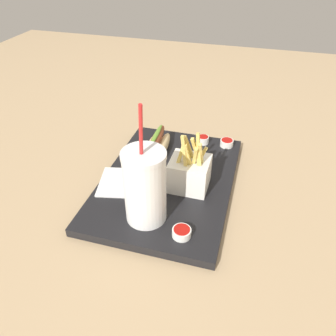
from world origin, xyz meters
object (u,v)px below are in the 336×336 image
Objects in this scene: soda_cup at (145,187)px; ketchup_cup_2 at (227,143)px; hot_dog_1 at (156,146)px; fries_basket at (190,172)px; napkin_stack at (127,182)px; ketchup_cup_3 at (203,139)px; ketchup_cup_1 at (182,232)px.

ketchup_cup_2 is (-0.32, 0.12, -0.07)m from soda_cup.
fries_basket is at bearing 45.81° from hot_dog_1.
hot_dog_1 is at bearing 168.46° from napkin_stack.
ketchup_cup_3 is at bearing -178.36° from fries_basket.
fries_basket is 1.16× the size of napkin_stack.
hot_dog_1 is at bearing -152.96° from ketchup_cup_1.
hot_dog_1 is 4.20× the size of ketchup_cup_1.
ketchup_cup_2 is 0.07m from ketchup_cup_3.
fries_basket is 0.16m from hot_dog_1.
hot_dog_1 reaches higher than ketchup_cup_3.
ketchup_cup_1 is (0.03, 0.08, -0.07)m from soda_cup.
hot_dog_1 is 1.25× the size of napkin_stack.
napkin_stack is (-0.09, -0.08, -0.08)m from soda_cup.
fries_basket is at bearing -172.35° from ketchup_cup_1.
ketchup_cup_2 is at bearing 116.80° from hot_dog_1.
soda_cup reaches higher than hot_dog_1.
ketchup_cup_2 is 0.31m from napkin_stack.
ketchup_cup_1 is 1.23× the size of ketchup_cup_3.
ketchup_cup_1 is 0.36m from ketchup_cup_2.
fries_basket reaches higher than napkin_stack.
ketchup_cup_1 is at bearing 69.32° from soda_cup.
ketchup_cup_2 is (-0.35, 0.04, 0.00)m from ketchup_cup_1.
ketchup_cup_1 is at bearing 52.97° from napkin_stack.
ketchup_cup_1 is at bearing 27.04° from hot_dog_1.
napkin_stack is at bearing -127.03° from ketchup_cup_1.
hot_dog_1 is at bearing -52.08° from ketchup_cup_3.
napkin_stack is at bearing -31.36° from ketchup_cup_3.
ketchup_cup_3 is (-0.20, -0.01, -0.03)m from fries_basket.
soda_cup is 2.05× the size of napkin_stack.
fries_basket is 0.93× the size of hot_dog_1.
soda_cup reaches higher than fries_basket.
fries_basket is at bearing 101.75° from napkin_stack.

